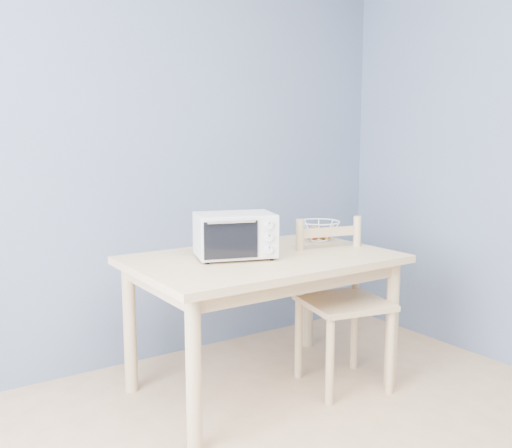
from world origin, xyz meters
TOP-DOWN VIEW (x-y plane):
  - room at (0.00, 0.00)m, footprint 4.01×4.51m
  - dining_table at (0.57, 1.49)m, footprint 1.40×0.90m
  - toaster_oven at (0.40, 1.54)m, footprint 0.47×0.39m
  - fruit_basket at (1.12, 1.69)m, footprint 0.29×0.29m
  - dining_chair at (0.97, 1.32)m, footprint 0.52×0.52m

SIDE VIEW (x-z plane):
  - dining_chair at x=0.97m, z-range -0.01..0.92m
  - dining_table at x=0.57m, z-range 0.27..1.02m
  - fruit_basket at x=1.12m, z-range 0.75..0.87m
  - toaster_oven at x=0.40m, z-range 0.76..1.00m
  - room at x=0.00m, z-range -0.01..2.61m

